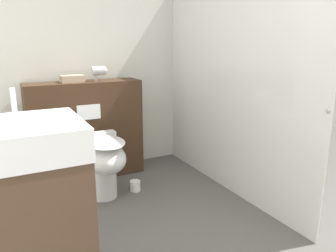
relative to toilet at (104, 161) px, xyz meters
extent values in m
cube|color=silver|center=(0.46, 0.78, 0.90)|extent=(8.00, 0.06, 2.50)
cube|color=#3D2819|center=(0.00, 0.57, 0.14)|extent=(1.10, 0.31, 0.97)
cube|color=white|center=(0.00, 0.41, 0.35)|extent=(0.22, 0.01, 0.14)
cube|color=silver|center=(1.08, -0.29, 0.61)|extent=(0.01, 2.08, 1.93)
sphere|color=#B2B2B7|center=(1.08, -1.30, 0.58)|extent=(0.04, 0.04, 0.04)
cylinder|color=white|center=(0.00, 0.04, -0.17)|extent=(0.23, 0.23, 0.37)
ellipsoid|color=white|center=(0.00, -0.05, 0.04)|extent=(0.34, 0.48, 0.26)
ellipsoid|color=white|center=(0.00, -0.05, 0.18)|extent=(0.33, 0.47, 0.02)
cube|color=white|center=(0.00, 0.22, 0.11)|extent=(0.36, 0.10, 0.18)
cube|color=#473323|center=(-0.67, -1.04, 0.07)|extent=(0.54, 0.51, 0.84)
cube|color=white|center=(-0.67, -1.04, 0.56)|extent=(0.55, 0.52, 0.15)
cylinder|color=silver|center=(-0.67, -0.90, 0.71)|extent=(0.02, 0.02, 0.14)
cylinder|color=#B7B7BC|center=(0.14, 0.53, 0.72)|extent=(0.13, 0.09, 0.09)
cone|color=#B7B7BC|center=(0.22, 0.53, 0.72)|extent=(0.03, 0.08, 0.08)
cylinder|color=#B7B7BC|center=(0.12, 0.53, 0.67)|extent=(0.03, 0.03, 0.09)
cube|color=tan|center=(-0.10, 0.58, 0.65)|extent=(0.21, 0.16, 0.06)
cylinder|color=white|center=(0.29, 0.02, -0.30)|extent=(0.10, 0.10, 0.10)
camera|label=1|loc=(-0.73, -2.60, 0.99)|focal=35.00mm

